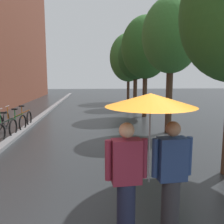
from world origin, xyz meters
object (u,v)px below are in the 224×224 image
(street_tree_3, at_px, (136,58))
(street_tree_4, at_px, (128,58))
(couple_under_umbrella, at_px, (150,139))
(street_tree_1, at_px, (171,36))
(street_tree_2, at_px, (146,48))
(parked_bicycle_5, at_px, (11,122))
(parked_bicycle_6, at_px, (18,118))

(street_tree_3, relative_size, street_tree_4, 0.87)
(street_tree_4, bearing_deg, street_tree_3, -90.19)
(street_tree_4, bearing_deg, couple_under_umbrella, -97.26)
(street_tree_1, distance_m, street_tree_2, 3.86)
(street_tree_1, height_order, street_tree_2, street_tree_2)
(couple_under_umbrella, bearing_deg, street_tree_2, 78.29)
(street_tree_3, height_order, couple_under_umbrella, street_tree_3)
(street_tree_3, bearing_deg, parked_bicycle_5, -132.35)
(parked_bicycle_5, bearing_deg, couple_under_umbrella, -58.60)
(parked_bicycle_6, bearing_deg, couple_under_umbrella, -61.83)
(street_tree_1, height_order, couple_under_umbrella, street_tree_1)
(street_tree_4, xyz_separation_m, parked_bicycle_5, (-6.42, -10.60, -3.43))
(street_tree_1, bearing_deg, parked_bicycle_6, 165.52)
(parked_bicycle_6, bearing_deg, street_tree_4, 56.20)
(street_tree_3, distance_m, parked_bicycle_6, 9.37)
(couple_under_umbrella, bearing_deg, street_tree_1, 70.15)
(street_tree_2, bearing_deg, street_tree_3, 88.05)
(street_tree_1, relative_size, parked_bicycle_5, 4.56)
(street_tree_2, relative_size, parked_bicycle_6, 5.05)
(street_tree_4, height_order, parked_bicycle_5, street_tree_4)
(street_tree_3, bearing_deg, street_tree_4, 89.81)
(street_tree_2, height_order, parked_bicycle_6, street_tree_2)
(parked_bicycle_5, bearing_deg, street_tree_4, 58.79)
(street_tree_1, height_order, street_tree_4, street_tree_4)
(street_tree_1, xyz_separation_m, street_tree_3, (-0.02, 7.71, -0.25))
(parked_bicycle_5, relative_size, parked_bicycle_6, 1.06)
(street_tree_3, relative_size, couple_under_umbrella, 2.49)
(street_tree_2, height_order, street_tree_3, street_tree_2)
(street_tree_2, distance_m, street_tree_4, 7.43)
(couple_under_umbrella, bearing_deg, street_tree_4, 82.74)
(street_tree_4, relative_size, parked_bicycle_6, 5.38)
(parked_bicycle_6, relative_size, couple_under_umbrella, 0.53)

